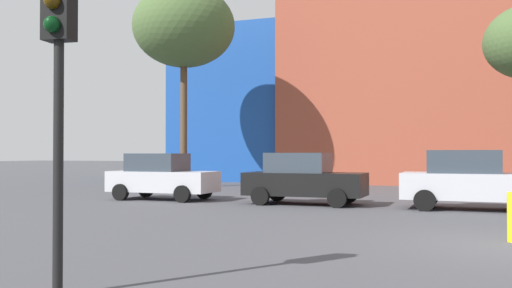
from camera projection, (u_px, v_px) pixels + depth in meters
name	position (u px, v px, depth m)	size (l,w,h in m)	color
building_backdrop	(490.00, 94.00, 33.27)	(37.74, 11.29, 12.76)	#9E4733
parked_car_0	(162.00, 177.00, 20.82)	(3.92, 1.93, 1.70)	silver
parked_car_1	(303.00, 179.00, 18.90)	(3.97, 1.95, 1.72)	black
parked_car_2	(471.00, 180.00, 17.04)	(4.15, 2.04, 1.80)	silver
traffic_light_near_left	(58.00, 53.00, 6.76)	(0.38, 0.38, 3.95)	black
bare_tree_0	(184.00, 27.00, 28.48)	(5.15, 5.15, 10.17)	brown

